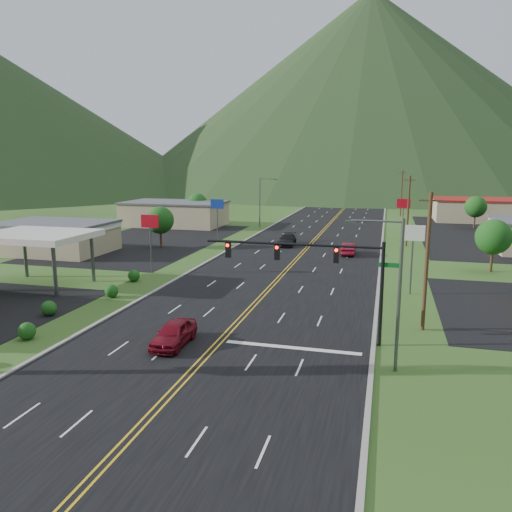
% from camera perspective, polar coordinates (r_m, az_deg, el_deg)
% --- Properties ---
extents(ground, '(500.00, 500.00, 0.00)m').
position_cam_1_polar(ground, '(24.62, -13.66, -19.04)').
color(ground, '#263F16').
rests_on(ground, ground).
extents(road, '(20.00, 460.00, 0.04)m').
position_cam_1_polar(road, '(24.62, -13.66, -19.04)').
color(road, black).
rests_on(road, ground).
extents(curb_east, '(0.30, 460.00, 0.14)m').
position_cam_1_polar(curb_east, '(22.24, 12.14, -22.53)').
color(curb_east, gray).
rests_on(curb_east, ground).
extents(traffic_signal, '(13.10, 0.43, 7.00)m').
position_cam_1_polar(traffic_signal, '(33.56, 7.42, -0.93)').
color(traffic_signal, black).
rests_on(traffic_signal, ground).
extents(streetlight_east, '(3.28, 0.25, 9.00)m').
position_cam_1_polar(streetlight_east, '(29.45, 15.50, -3.21)').
color(streetlight_east, '#59595E').
rests_on(streetlight_east, ground).
extents(streetlight_west, '(3.28, 0.25, 9.00)m').
position_cam_1_polar(streetlight_west, '(91.62, 0.63, 6.56)').
color(streetlight_west, '#59595E').
rests_on(streetlight_west, ground).
extents(gas_canopy, '(10.00, 8.00, 5.30)m').
position_cam_1_polar(gas_canopy, '(52.56, -23.78, 2.02)').
color(gas_canopy, white).
rests_on(gas_canopy, ground).
extents(building_west_mid, '(14.40, 10.40, 4.10)m').
position_cam_1_polar(building_west_mid, '(71.52, -22.01, 2.17)').
color(building_west_mid, tan).
rests_on(building_west_mid, ground).
extents(building_west_far, '(18.40, 11.40, 4.50)m').
position_cam_1_polar(building_west_far, '(95.32, -9.26, 4.82)').
color(building_west_far, tan).
rests_on(building_west_far, ground).
extents(building_east_far, '(16.40, 12.40, 4.50)m').
position_cam_1_polar(building_east_far, '(110.44, 23.83, 4.86)').
color(building_east_far, tan).
rests_on(building_east_far, ground).
extents(pole_sign_west_a, '(2.00, 0.18, 6.40)m').
position_cam_1_polar(pole_sign_west_a, '(54.93, -12.01, 3.25)').
color(pole_sign_west_a, '#59595E').
rests_on(pole_sign_west_a, ground).
extents(pole_sign_west_b, '(2.00, 0.18, 6.40)m').
position_cam_1_polar(pole_sign_west_b, '(75.10, -4.46, 5.46)').
color(pole_sign_west_b, '#59595E').
rests_on(pole_sign_west_b, ground).
extents(pole_sign_east_a, '(2.00, 0.18, 6.40)m').
position_cam_1_polar(pole_sign_east_a, '(47.21, 17.51, 1.75)').
color(pole_sign_east_a, '#59595E').
rests_on(pole_sign_east_a, ground).
extents(pole_sign_east_b, '(2.00, 0.18, 6.40)m').
position_cam_1_polar(pole_sign_east_b, '(78.96, 16.50, 5.31)').
color(pole_sign_east_b, '#59595E').
rests_on(pole_sign_east_b, ground).
extents(tree_west_a, '(3.84, 3.84, 5.82)m').
position_cam_1_polar(tree_west_a, '(71.05, -10.90, 4.04)').
color(tree_west_a, '#382314').
rests_on(tree_west_a, ground).
extents(tree_west_b, '(3.84, 3.84, 5.82)m').
position_cam_1_polar(tree_west_b, '(97.69, -6.72, 6.00)').
color(tree_west_b, '#382314').
rests_on(tree_west_b, ground).
extents(tree_east_a, '(3.84, 3.84, 5.82)m').
position_cam_1_polar(tree_east_a, '(60.28, 25.51, 1.96)').
color(tree_east_a, '#382314').
rests_on(tree_east_a, ground).
extents(tree_east_b, '(3.84, 3.84, 5.82)m').
position_cam_1_polar(tree_east_b, '(98.18, 23.81, 5.17)').
color(tree_east_b, '#382314').
rests_on(tree_east_b, ground).
extents(utility_pole_a, '(1.60, 0.28, 10.00)m').
position_cam_1_polar(utility_pole_a, '(37.39, 18.94, -0.53)').
color(utility_pole_a, '#382314').
rests_on(utility_pole_a, ground).
extents(utility_pole_b, '(1.60, 0.28, 10.00)m').
position_cam_1_polar(utility_pole_b, '(74.00, 16.99, 5.00)').
color(utility_pole_b, '#382314').
rests_on(utility_pole_b, ground).
extents(utility_pole_c, '(1.60, 0.28, 10.00)m').
position_cam_1_polar(utility_pole_c, '(113.86, 16.29, 6.95)').
color(utility_pole_c, '#382314').
rests_on(utility_pole_c, ground).
extents(utility_pole_d, '(1.60, 0.28, 10.00)m').
position_cam_1_polar(utility_pole_d, '(153.79, 15.96, 7.90)').
color(utility_pole_d, '#382314').
rests_on(utility_pole_d, ground).
extents(mountain_n, '(220.00, 220.00, 85.00)m').
position_cam_1_polar(mountain_n, '(240.75, 12.72, 17.92)').
color(mountain_n, '#1E3016').
rests_on(mountain_n, ground).
extents(car_red_near, '(2.00, 4.79, 1.62)m').
position_cam_1_polar(car_red_near, '(33.94, -9.38, -8.78)').
color(car_red_near, maroon).
rests_on(car_red_near, ground).
extents(car_dark_mid, '(2.45, 5.55, 1.58)m').
position_cam_1_polar(car_dark_mid, '(71.99, 3.58, 1.82)').
color(car_dark_mid, black).
rests_on(car_dark_mid, ground).
extents(car_red_far, '(1.70, 4.77, 1.57)m').
position_cam_1_polar(car_red_far, '(65.91, 10.56, 0.80)').
color(car_red_far, maroon).
rests_on(car_red_far, ground).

